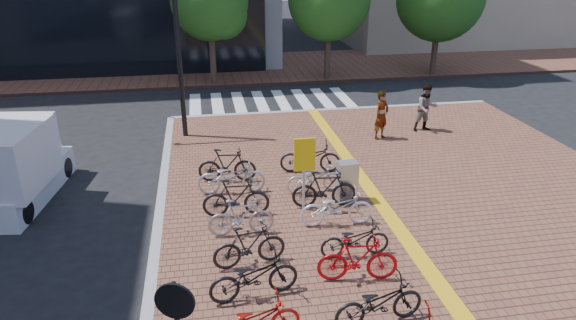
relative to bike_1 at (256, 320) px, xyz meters
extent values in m
plane|color=black|center=(1.99, 1.49, -0.58)|extent=(120.00, 120.00, 0.00)
cube|color=gray|center=(4.99, 13.49, -0.51)|extent=(14.00, 0.25, 0.15)
cube|color=brown|center=(1.99, 22.49, -0.51)|extent=(70.00, 8.00, 0.15)
cube|color=silver|center=(-1.01, 15.49, -0.58)|extent=(0.50, 4.00, 0.01)
cube|color=silver|center=(-0.01, 15.49, -0.58)|extent=(0.50, 4.00, 0.01)
cube|color=silver|center=(0.99, 15.49, -0.58)|extent=(0.50, 4.00, 0.01)
cube|color=silver|center=(1.99, 15.49, -0.58)|extent=(0.50, 4.00, 0.01)
cube|color=silver|center=(2.99, 15.49, -0.58)|extent=(0.50, 4.00, 0.01)
cube|color=silver|center=(3.99, 15.49, -0.58)|extent=(0.50, 4.00, 0.01)
cube|color=silver|center=(4.99, 15.49, -0.58)|extent=(0.50, 4.00, 0.01)
cube|color=silver|center=(5.99, 15.49, -0.58)|extent=(0.50, 4.00, 0.01)
cylinder|color=#38281E|center=(-0.01, 18.99, 0.87)|extent=(0.32, 0.32, 2.60)
sphere|color=#194714|center=(-0.01, 18.99, 3.62)|extent=(3.80, 3.80, 3.80)
sphere|color=#194714|center=(0.59, 18.69, 3.02)|extent=(2.40, 2.40, 2.40)
cylinder|color=#38281E|center=(5.99, 18.99, 0.87)|extent=(0.32, 0.32, 2.60)
sphere|color=#194714|center=(6.59, 18.69, 3.02)|extent=(2.40, 2.40, 2.40)
cylinder|color=#38281E|center=(11.99, 18.99, 0.87)|extent=(0.32, 0.32, 2.60)
sphere|color=#194714|center=(12.59, 18.69, 3.02)|extent=(2.40, 2.40, 2.40)
imported|color=red|center=(0.00, 0.00, 0.00)|extent=(1.71, 0.78, 0.87)
imported|color=black|center=(0.11, 1.24, 0.05)|extent=(1.93, 0.95, 0.97)
imported|color=black|center=(0.13, 2.36, 0.06)|extent=(1.71, 0.74, 0.99)
imported|color=#A5A5A9|center=(0.06, 3.69, 0.05)|extent=(1.62, 0.47, 0.97)
imported|color=black|center=(0.02, 4.67, 0.09)|extent=(1.77, 0.57, 1.05)
imported|color=silver|center=(0.00, 6.06, 0.07)|extent=(1.95, 0.73, 1.01)
imported|color=black|center=(-0.07, 6.86, 0.09)|extent=(1.79, 0.71, 1.04)
imported|color=black|center=(2.32, 0.06, 0.03)|extent=(1.85, 0.85, 0.94)
imported|color=#B90D12|center=(2.32, 1.42, 0.08)|extent=(1.76, 0.69, 1.03)
imported|color=black|center=(2.54, 2.32, -0.01)|extent=(1.63, 0.60, 0.85)
imported|color=white|center=(2.49, 3.77, 0.05)|extent=(1.89, 0.73, 0.98)
imported|color=black|center=(2.41, 4.77, 0.10)|extent=(1.79, 0.62, 1.06)
imported|color=silver|center=(2.34, 5.72, -0.01)|extent=(1.67, 0.68, 0.86)
imported|color=black|center=(2.52, 7.12, 0.06)|extent=(1.96, 0.93, 0.99)
imported|color=gray|center=(5.71, 9.65, 0.45)|extent=(0.77, 0.69, 1.77)
imported|color=#484B5C|center=(7.68, 10.18, 0.47)|extent=(0.91, 0.72, 1.80)
cube|color=#A7A7AB|center=(3.10, 5.01, 0.15)|extent=(0.57, 0.43, 1.17)
cylinder|color=#B7B7BC|center=(1.83, 4.70, 0.57)|extent=(0.08, 0.08, 2.01)
cube|color=yellow|center=(1.83, 4.65, 1.19)|extent=(0.56, 0.06, 0.89)
cylinder|color=black|center=(-1.17, -1.99, 2.12)|extent=(0.51, 0.19, 0.52)
cylinder|color=black|center=(-1.38, 11.18, 2.56)|extent=(0.18, 0.18, 5.99)
cube|color=silver|center=(-6.00, 7.03, -0.18)|extent=(2.26, 4.27, 0.82)
cube|color=silver|center=(-5.84, 8.19, 0.82)|extent=(1.94, 1.94, 1.18)
cylinder|color=black|center=(-6.56, 8.56, -0.27)|extent=(0.28, 0.66, 0.63)
cylinder|color=black|center=(-5.04, 8.36, -0.27)|extent=(0.28, 0.66, 0.63)
cylinder|color=black|center=(-5.43, 5.49, -0.27)|extent=(0.28, 0.66, 0.63)
camera|label=1|loc=(-0.68, -7.30, 6.17)|focal=32.00mm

